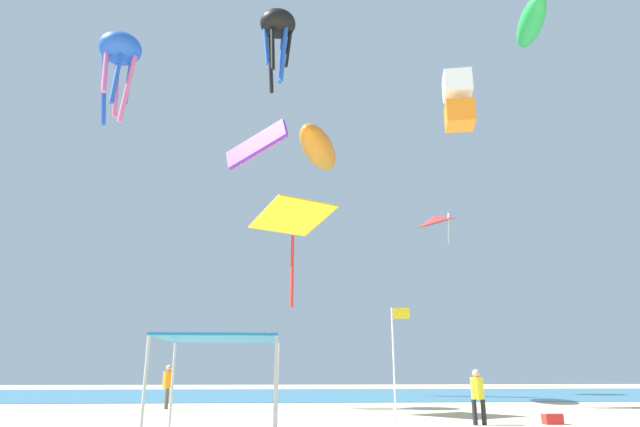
{
  "coord_description": "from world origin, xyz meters",
  "views": [
    {
      "loc": [
        -0.71,
        -14.03,
        1.59
      ],
      "look_at": [
        0.86,
        9.67,
        8.64
      ],
      "focal_mm": 29.92,
      "sensor_mm": 36.0,
      "label": 1
    }
  ],
  "objects_px": {
    "cooler_box": "(552,418)",
    "kite_diamond_yellow": "(293,221)",
    "kite_inflatable_green": "(531,23)",
    "canopy_tent": "(221,343)",
    "kite_inflatable_orange": "(318,148)",
    "person_near_tent": "(477,392)",
    "kite_parafoil_purple": "(256,145)",
    "person_leftmost": "(168,383)",
    "kite_delta_red": "(435,219)",
    "kite_box_white": "(458,100)",
    "banner_flag": "(396,353)",
    "kite_octopus_black": "(278,28)",
    "kite_octopus_blue": "(120,53)"
  },
  "relations": [
    {
      "from": "cooler_box",
      "to": "kite_diamond_yellow",
      "type": "height_order",
      "value": "kite_diamond_yellow"
    },
    {
      "from": "kite_diamond_yellow",
      "to": "kite_inflatable_green",
      "type": "bearing_deg",
      "value": -10.65
    },
    {
      "from": "canopy_tent",
      "to": "kite_inflatable_orange",
      "type": "xyz_separation_m",
      "value": [
        3.42,
        17.86,
        12.81
      ]
    },
    {
      "from": "person_near_tent",
      "to": "kite_parafoil_purple",
      "type": "bearing_deg",
      "value": 108.93
    },
    {
      "from": "canopy_tent",
      "to": "kite_diamond_yellow",
      "type": "xyz_separation_m",
      "value": [
        1.76,
        8.44,
        5.35
      ]
    },
    {
      "from": "person_leftmost",
      "to": "kite_delta_red",
      "type": "xyz_separation_m",
      "value": [
        16.57,
        13.39,
        11.68
      ]
    },
    {
      "from": "kite_delta_red",
      "to": "kite_box_white",
      "type": "relative_size",
      "value": 1.66
    },
    {
      "from": "person_near_tent",
      "to": "kite_parafoil_purple",
      "type": "xyz_separation_m",
      "value": [
        -8.38,
        19.27,
        16.63
      ]
    },
    {
      "from": "kite_delta_red",
      "to": "kite_diamond_yellow",
      "type": "relative_size",
      "value": 0.99
    },
    {
      "from": "kite_inflatable_green",
      "to": "canopy_tent",
      "type": "bearing_deg",
      "value": 142.21
    },
    {
      "from": "banner_flag",
      "to": "cooler_box",
      "type": "xyz_separation_m",
      "value": [
        4.9,
        0.05,
        -1.98
      ]
    },
    {
      "from": "kite_octopus_black",
      "to": "kite_octopus_blue",
      "type": "height_order",
      "value": "kite_octopus_black"
    },
    {
      "from": "kite_inflatable_orange",
      "to": "kite_box_white",
      "type": "distance_m",
      "value": 12.36
    },
    {
      "from": "banner_flag",
      "to": "kite_box_white",
      "type": "height_order",
      "value": "kite_box_white"
    },
    {
      "from": "kite_octopus_black",
      "to": "kite_box_white",
      "type": "xyz_separation_m",
      "value": [
        7.89,
        -5.95,
        -7.51
      ]
    },
    {
      "from": "cooler_box",
      "to": "kite_octopus_blue",
      "type": "distance_m",
      "value": 26.77
    },
    {
      "from": "person_leftmost",
      "to": "canopy_tent",
      "type": "bearing_deg",
      "value": 5.19
    },
    {
      "from": "cooler_box",
      "to": "kite_diamond_yellow",
      "type": "xyz_separation_m",
      "value": [
        -8.16,
        4.11,
        7.41
      ]
    },
    {
      "from": "cooler_box",
      "to": "kite_inflatable_green",
      "type": "height_order",
      "value": "kite_inflatable_green"
    },
    {
      "from": "kite_box_white",
      "to": "kite_inflatable_green",
      "type": "distance_m",
      "value": 12.62
    },
    {
      "from": "kite_delta_red",
      "to": "kite_box_white",
      "type": "bearing_deg",
      "value": 139.31
    },
    {
      "from": "kite_parafoil_purple",
      "to": "canopy_tent",
      "type": "bearing_deg",
      "value": 121.84
    },
    {
      "from": "banner_flag",
      "to": "kite_inflatable_orange",
      "type": "height_order",
      "value": "kite_inflatable_orange"
    },
    {
      "from": "kite_inflatable_orange",
      "to": "canopy_tent",
      "type": "bearing_deg",
      "value": -173.85
    },
    {
      "from": "kite_octopus_black",
      "to": "kite_octopus_blue",
      "type": "bearing_deg",
      "value": 171.82
    },
    {
      "from": "kite_box_white",
      "to": "kite_diamond_yellow",
      "type": "height_order",
      "value": "kite_box_white"
    },
    {
      "from": "person_near_tent",
      "to": "kite_delta_red",
      "type": "relative_size",
      "value": 0.4
    },
    {
      "from": "canopy_tent",
      "to": "kite_octopus_black",
      "type": "bearing_deg",
      "value": 86.44
    },
    {
      "from": "kite_delta_red",
      "to": "cooler_box",
      "type": "bearing_deg",
      "value": 144.01
    },
    {
      "from": "kite_diamond_yellow",
      "to": "kite_box_white",
      "type": "bearing_deg",
      "value": -41.0
    },
    {
      "from": "cooler_box",
      "to": "kite_box_white",
      "type": "height_order",
      "value": "kite_box_white"
    },
    {
      "from": "kite_box_white",
      "to": "kite_inflatable_green",
      "type": "height_order",
      "value": "kite_inflatable_green"
    },
    {
      "from": "kite_octopus_black",
      "to": "kite_inflatable_orange",
      "type": "bearing_deg",
      "value": 55.33
    },
    {
      "from": "banner_flag",
      "to": "kite_inflatable_orange",
      "type": "relative_size",
      "value": 0.55
    },
    {
      "from": "kite_inflatable_green",
      "to": "kite_octopus_blue",
      "type": "xyz_separation_m",
      "value": [
        -23.4,
        0.1,
        -3.0
      ]
    },
    {
      "from": "kite_parafoil_purple",
      "to": "cooler_box",
      "type": "bearing_deg",
      "value": 149.09
    },
    {
      "from": "kite_box_white",
      "to": "kite_inflatable_orange",
      "type": "bearing_deg",
      "value": 127.61
    },
    {
      "from": "banner_flag",
      "to": "kite_delta_red",
      "type": "height_order",
      "value": "kite_delta_red"
    },
    {
      "from": "person_leftmost",
      "to": "kite_diamond_yellow",
      "type": "bearing_deg",
      "value": 43.09
    },
    {
      "from": "cooler_box",
      "to": "kite_parafoil_purple",
      "type": "height_order",
      "value": "kite_parafoil_purple"
    },
    {
      "from": "kite_delta_red",
      "to": "kite_octopus_black",
      "type": "bearing_deg",
      "value": 108.58
    },
    {
      "from": "canopy_tent",
      "to": "kite_diamond_yellow",
      "type": "bearing_deg",
      "value": 78.22
    },
    {
      "from": "banner_flag",
      "to": "kite_parafoil_purple",
      "type": "height_order",
      "value": "kite_parafoil_purple"
    },
    {
      "from": "banner_flag",
      "to": "kite_inflatable_green",
      "type": "xyz_separation_m",
      "value": [
        10.61,
        8.7,
        19.12
      ]
    },
    {
      "from": "kite_diamond_yellow",
      "to": "kite_parafoil_purple",
      "type": "relative_size",
      "value": 0.88
    },
    {
      "from": "kite_box_white",
      "to": "kite_inflatable_green",
      "type": "xyz_separation_m",
      "value": [
        6.94,
        6.05,
        8.63
      ]
    },
    {
      "from": "person_leftmost",
      "to": "kite_octopus_blue",
      "type": "xyz_separation_m",
      "value": [
        -4.12,
        0.78,
        17.17
      ]
    },
    {
      "from": "canopy_tent",
      "to": "kite_box_white",
      "type": "distance_m",
      "value": 15.23
    },
    {
      "from": "banner_flag",
      "to": "kite_inflatable_green",
      "type": "relative_size",
      "value": 0.73
    },
    {
      "from": "kite_diamond_yellow",
      "to": "kite_inflatable_orange",
      "type": "bearing_deg",
      "value": 51.21
    }
  ]
}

